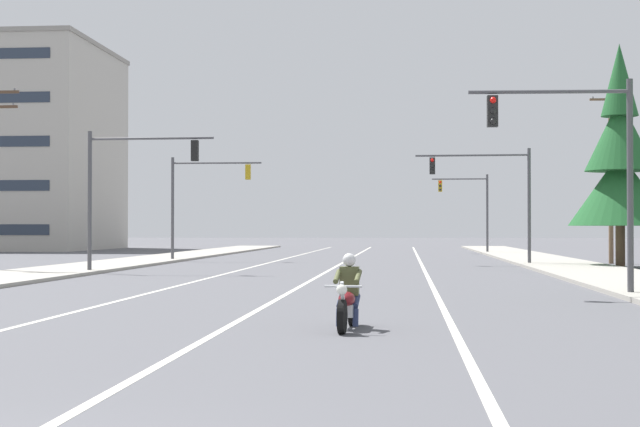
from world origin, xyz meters
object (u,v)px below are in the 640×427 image
object	(u,v)px
conifer_tree_right_verge_far	(620,165)
traffic_signal_near_left	(126,178)
motorcycle_with_rider	(348,299)
utility_pole_right_far	(611,174)
traffic_signal_near_right	(583,153)
traffic_signal_far_right	(471,202)
traffic_signal_mid_right	(495,187)
traffic_signal_mid_left	(199,192)

from	to	relation	value
conifer_tree_right_verge_far	traffic_signal_near_left	bearing A→B (deg)	-160.02
motorcycle_with_rider	traffic_signal_near_left	size ratio (longest dim) A/B	0.35
traffic_signal_near_left	utility_pole_right_far	xyz separation A→B (m)	(23.47, 13.60, 0.83)
traffic_signal_near_right	traffic_signal_near_left	xyz separation A→B (m)	(-17.14, 13.12, 0.06)
traffic_signal_far_right	conifer_tree_right_verge_far	distance (m)	27.90
traffic_signal_near_left	conifer_tree_right_verge_far	distance (m)	24.30
traffic_signal_near_left	utility_pole_right_far	bearing A→B (deg)	30.09
traffic_signal_mid_right	traffic_signal_near_right	bearing A→B (deg)	-89.35
traffic_signal_near_right	conifer_tree_right_verge_far	bearing A→B (deg)	75.15
conifer_tree_right_verge_far	utility_pole_right_far	bearing A→B (deg)	82.96
traffic_signal_mid_left	utility_pole_right_far	xyz separation A→B (m)	(23.62, -2.08, 0.84)
utility_pole_right_far	conifer_tree_right_verge_far	distance (m)	5.35
traffic_signal_near_right	utility_pole_right_far	distance (m)	27.48
traffic_signal_mid_left	conifer_tree_right_verge_far	size ratio (longest dim) A/B	0.55
motorcycle_with_rider	traffic_signal_mid_right	bearing A→B (deg)	80.01
traffic_signal_near_right	traffic_signal_mid_right	bearing A→B (deg)	90.65
traffic_signal_near_right	utility_pole_right_far	xyz separation A→B (m)	(6.33, 26.72, 0.89)
traffic_signal_mid_right	traffic_signal_mid_left	world-z (taller)	same
traffic_signal_near_left	traffic_signal_mid_left	bearing A→B (deg)	90.56
traffic_signal_near_left	traffic_signal_far_right	size ratio (longest dim) A/B	1.00
utility_pole_right_far	conifer_tree_right_verge_far	world-z (taller)	conifer_tree_right_verge_far
conifer_tree_right_verge_far	traffic_signal_mid_right	bearing A→B (deg)	156.75
traffic_signal_mid_right	traffic_signal_far_right	bearing A→B (deg)	88.93
traffic_signal_near_right	traffic_signal_far_right	xyz separation A→B (m)	(0.19, 48.75, -0.02)
traffic_signal_mid_left	traffic_signal_near_right	bearing A→B (deg)	-59.02
traffic_signal_near_left	traffic_signal_far_right	bearing A→B (deg)	64.06
traffic_signal_near_right	traffic_signal_mid_right	distance (m)	23.97
utility_pole_right_far	conifer_tree_right_verge_far	size ratio (longest dim) A/B	0.85
traffic_signal_mid_left	traffic_signal_far_right	size ratio (longest dim) A/B	1.00
traffic_signal_far_right	utility_pole_right_far	world-z (taller)	utility_pole_right_far
traffic_signal_mid_right	conifer_tree_right_verge_far	bearing A→B (deg)	-23.25
traffic_signal_far_right	utility_pole_right_far	xyz separation A→B (m)	(6.14, -22.02, 0.91)
traffic_signal_mid_left	utility_pole_right_far	distance (m)	23.73
traffic_signal_mid_right	traffic_signal_mid_left	distance (m)	17.69
traffic_signal_near_right	utility_pole_right_far	world-z (taller)	utility_pole_right_far
traffic_signal_near_right	traffic_signal_mid_right	size ratio (longest dim) A/B	1.00
traffic_signal_far_right	motorcycle_with_rider	bearing A→B (deg)	-96.23
conifer_tree_right_verge_far	motorcycle_with_rider	bearing A→B (deg)	-110.95
traffic_signal_mid_right	conifer_tree_right_verge_far	distance (m)	6.55
traffic_signal_near_left	traffic_signal_mid_right	distance (m)	20.06
motorcycle_with_rider	traffic_signal_near_right	distance (m)	11.87
traffic_signal_mid_left	motorcycle_with_rider	bearing A→B (deg)	-73.81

